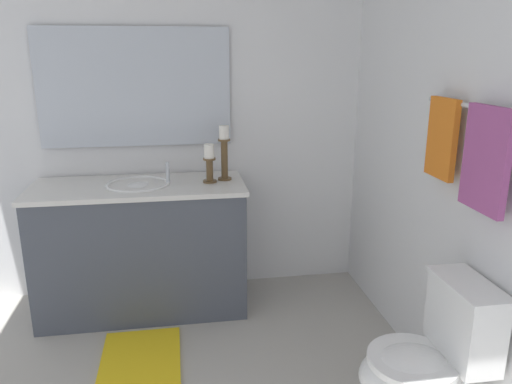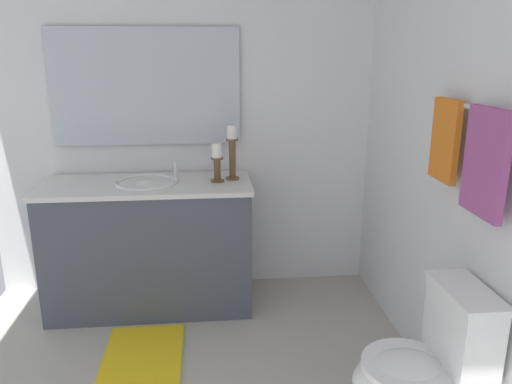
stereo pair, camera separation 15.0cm
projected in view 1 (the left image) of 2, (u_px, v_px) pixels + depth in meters
The scene contains 12 objects.
wall_back at pixel (452, 149), 2.39m from camera, with size 2.54×0.04×2.45m, color white.
wall_left at pixel (173, 120), 3.39m from camera, with size 0.04×2.66×2.45m, color white.
vanity_cabinet at pixel (142, 248), 3.26m from camera, with size 0.58×1.35×0.86m.
sink_basin at pixel (139, 190), 3.15m from camera, with size 0.40×0.40×0.24m.
mirror at pixel (135, 88), 3.25m from camera, with size 0.02×1.25×0.77m, color silver.
candle_holder_tall at pixel (224, 151), 3.22m from camera, with size 0.09×0.09×0.36m.
candle_holder_short at pixel (209, 162), 3.17m from camera, with size 0.09×0.09×0.25m.
toilet at pixel (426, 366), 2.15m from camera, with size 0.39×0.54×0.75m.
towel_bar at pixel (471, 106), 2.12m from camera, with size 0.02×0.02×0.70m, color silver.
towel_near_vanity at pixel (442, 138), 2.33m from camera, with size 0.22×0.03×0.38m, color orange.
towel_center at pixel (486, 160), 2.00m from camera, with size 0.28×0.03×0.43m, color #A54C8C.
bath_mat at pixel (141, 360), 2.79m from camera, with size 0.60×0.44×0.02m, color yellow.
Camera 1 is at (2.17, 0.02, 1.68)m, focal length 34.81 mm.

